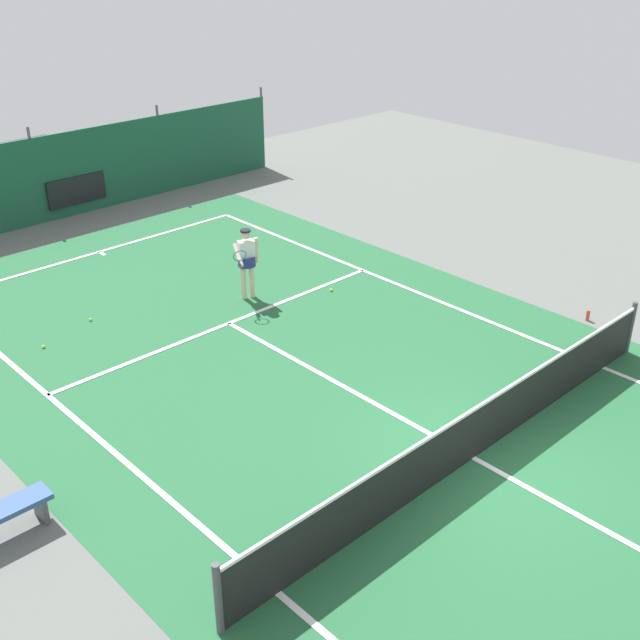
{
  "coord_description": "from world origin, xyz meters",
  "views": [
    {
      "loc": [
        -8.73,
        -5.69,
        7.7
      ],
      "look_at": [
        0.33,
        3.92,
        0.9
      ],
      "focal_mm": 43.97,
      "sensor_mm": 36.0,
      "label": 1
    }
  ],
  "objects_px": {
    "tennis_ball_near_player": "(91,320)",
    "water_bottle": "(588,315)",
    "parked_car": "(41,172)",
    "tennis_net": "(475,432)",
    "tennis_ball_midcourt": "(43,347)",
    "tennis_ball_by_sideline": "(331,290)",
    "tennis_player": "(247,259)"
  },
  "relations": [
    {
      "from": "tennis_ball_near_player",
      "to": "water_bottle",
      "type": "height_order",
      "value": "water_bottle"
    },
    {
      "from": "parked_car",
      "to": "water_bottle",
      "type": "bearing_deg",
      "value": -75.09
    },
    {
      "from": "tennis_net",
      "to": "tennis_ball_midcourt",
      "type": "distance_m",
      "value": 8.78
    },
    {
      "from": "tennis_net",
      "to": "tennis_ball_by_sideline",
      "type": "relative_size",
      "value": 153.33
    },
    {
      "from": "tennis_ball_by_sideline",
      "to": "tennis_ball_near_player",
      "type": "bearing_deg",
      "value": 152.78
    },
    {
      "from": "tennis_ball_midcourt",
      "to": "water_bottle",
      "type": "bearing_deg",
      "value": -37.1
    },
    {
      "from": "tennis_ball_midcourt",
      "to": "parked_car",
      "type": "bearing_deg",
      "value": 63.77
    },
    {
      "from": "tennis_ball_midcourt",
      "to": "parked_car",
      "type": "height_order",
      "value": "parked_car"
    },
    {
      "from": "tennis_ball_near_player",
      "to": "water_bottle",
      "type": "distance_m",
      "value": 10.67
    },
    {
      "from": "tennis_net",
      "to": "parked_car",
      "type": "bearing_deg",
      "value": 86.58
    },
    {
      "from": "tennis_player",
      "to": "tennis_ball_near_player",
      "type": "distance_m",
      "value": 3.61
    },
    {
      "from": "tennis_net",
      "to": "tennis_ball_midcourt",
      "type": "xyz_separation_m",
      "value": [
        -3.36,
        8.1,
        -0.48
      ]
    },
    {
      "from": "water_bottle",
      "to": "tennis_ball_by_sideline",
      "type": "bearing_deg",
      "value": 121.8
    },
    {
      "from": "tennis_ball_midcourt",
      "to": "tennis_net",
      "type": "bearing_deg",
      "value": -67.49
    },
    {
      "from": "tennis_player",
      "to": "tennis_ball_near_player",
      "type": "xyz_separation_m",
      "value": [
        -3.19,
        1.42,
        -0.93
      ]
    },
    {
      "from": "tennis_net",
      "to": "tennis_ball_near_player",
      "type": "bearing_deg",
      "value": 103.69
    },
    {
      "from": "parked_car",
      "to": "tennis_net",
      "type": "bearing_deg",
      "value": -95.11
    },
    {
      "from": "tennis_net",
      "to": "water_bottle",
      "type": "distance_m",
      "value": 5.85
    },
    {
      "from": "tennis_player",
      "to": "water_bottle",
      "type": "bearing_deg",
      "value": 148.3
    },
    {
      "from": "tennis_ball_near_player",
      "to": "tennis_ball_by_sideline",
      "type": "xyz_separation_m",
      "value": [
        4.8,
        -2.47,
        0.0
      ]
    },
    {
      "from": "tennis_ball_near_player",
      "to": "parked_car",
      "type": "distance_m",
      "value": 9.03
    },
    {
      "from": "tennis_ball_near_player",
      "to": "tennis_ball_by_sideline",
      "type": "distance_m",
      "value": 5.39
    },
    {
      "from": "water_bottle",
      "to": "tennis_net",
      "type": "bearing_deg",
      "value": -167.68
    },
    {
      "from": "tennis_player",
      "to": "tennis_ball_midcourt",
      "type": "height_order",
      "value": "tennis_player"
    },
    {
      "from": "parked_car",
      "to": "water_bottle",
      "type": "xyz_separation_m",
      "value": [
        4.69,
        -15.73,
        -0.72
      ]
    },
    {
      "from": "tennis_player",
      "to": "tennis_ball_by_sideline",
      "type": "height_order",
      "value": "tennis_player"
    },
    {
      "from": "tennis_ball_midcourt",
      "to": "water_bottle",
      "type": "relative_size",
      "value": 0.28
    },
    {
      "from": "tennis_net",
      "to": "tennis_player",
      "type": "relative_size",
      "value": 6.17
    },
    {
      "from": "tennis_player",
      "to": "water_bottle",
      "type": "height_order",
      "value": "tennis_player"
    },
    {
      "from": "tennis_net",
      "to": "parked_car",
      "type": "relative_size",
      "value": 2.38
    },
    {
      "from": "tennis_player",
      "to": "parked_car",
      "type": "distance_m",
      "value": 9.87
    },
    {
      "from": "tennis_net",
      "to": "water_bottle",
      "type": "xyz_separation_m",
      "value": [
        5.71,
        1.25,
        -0.39
      ]
    }
  ]
}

